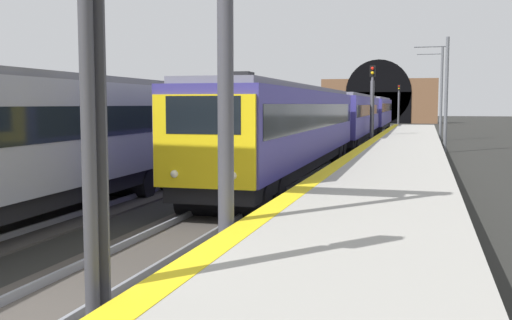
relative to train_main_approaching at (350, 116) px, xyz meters
name	(u,v)px	position (x,y,z in m)	size (l,w,h in m)	color
platform_right	(321,319)	(-38.06, -4.23, -1.68)	(112.00, 3.94, 1.05)	#9E9B93
platform_right_edge_strip	(187,266)	(-38.06, -2.51, -1.15)	(112.00, 0.50, 0.01)	yellow
train_main_approaching	(350,116)	(0.00, 0.00, 0.00)	(62.66, 3.04, 3.82)	navy
train_adjacent_platform	(162,127)	(-23.59, 4.39, 0.03)	(38.16, 3.26, 4.81)	gray
railway_signal_near	(87,66)	(-39.28, -1.90, 1.30)	(0.39, 0.38, 5.86)	#38383D
railway_signal_mid	(372,101)	(-3.94, -1.90, 1.09)	(0.39, 0.38, 5.67)	#4C4C54
railway_signal_far	(399,103)	(36.84, -1.90, 1.08)	(0.39, 0.38, 5.65)	#4C4C54
tunnel_portal	(379,101)	(56.71, 2.20, 1.46)	(2.48, 18.79, 10.52)	brown
catenary_mast_near	(441,93)	(8.95, -6.57, 1.88)	(0.22, 2.20, 7.95)	#595B60
catenary_mast_far	(446,93)	(-4.41, -6.56, 1.58)	(0.22, 2.17, 7.36)	#595B60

